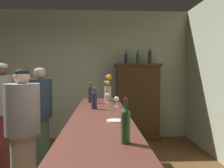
{
  "coord_description": "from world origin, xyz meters",
  "views": [
    {
      "loc": [
        0.7,
        -2.22,
        1.49
      ],
      "look_at": [
        0.85,
        0.66,
        1.33
      ],
      "focal_mm": 36.3,
      "sensor_mm": 36.0,
      "label": 1
    }
  ],
  "objects": [
    {
      "name": "display_bottle_center",
      "position": [
        1.76,
        2.63,
        1.82
      ],
      "size": [
        0.08,
        0.08,
        0.34
      ],
      "color": "#41271E",
      "rests_on": "display_cabinet"
    },
    {
      "name": "display_bottle_left",
      "position": [
        1.25,
        2.63,
        1.79
      ],
      "size": [
        0.07,
        0.07,
        0.29
      ],
      "color": "#20293F",
      "rests_on": "display_cabinet"
    },
    {
      "name": "patron_in_grey",
      "position": [
        -0.24,
        1.34,
        0.85
      ],
      "size": [
        0.36,
        0.36,
        1.55
      ],
      "rotation": [
        0.0,
        0.0,
        -1.01
      ],
      "color": "#456753",
      "rests_on": "ground"
    },
    {
      "name": "display_bottle_midleft",
      "position": [
        1.5,
        2.63,
        1.79
      ],
      "size": [
        0.07,
        0.07,
        0.3
      ],
      "color": "#254930",
      "rests_on": "display_cabinet"
    },
    {
      "name": "wine_glass_front",
      "position": [
        0.81,
        1.27,
        1.13
      ],
      "size": [
        0.07,
        0.07,
        0.15
      ],
      "color": "white",
      "rests_on": "bar_counter"
    },
    {
      "name": "patron_in_navy",
      "position": [
        -0.83,
        1.38,
        0.9
      ],
      "size": [
        0.33,
        0.33,
        1.62
      ],
      "rotation": [
        0.0,
        0.0,
        -0.37
      ],
      "color": "brown",
      "rests_on": "ground"
    },
    {
      "name": "wine_glass_mid",
      "position": [
        0.92,
        0.85,
        1.12
      ],
      "size": [
        0.07,
        0.07,
        0.14
      ],
      "color": "white",
      "rests_on": "bar_counter"
    },
    {
      "name": "bar_counter",
      "position": [
        0.7,
        0.33,
        0.51
      ],
      "size": [
        0.63,
        3.04,
        1.01
      ],
      "color": "brown",
      "rests_on": "ground"
    },
    {
      "name": "wine_bottle_rose",
      "position": [
        0.54,
        1.3,
        1.16
      ],
      "size": [
        0.07,
        0.07,
        0.32
      ],
      "color": "#1D2E34",
      "rests_on": "bar_counter"
    },
    {
      "name": "cheese_plate",
      "position": [
        0.84,
        -0.06,
        1.02
      ],
      "size": [
        0.16,
        0.16,
        0.01
      ],
      "primitive_type": "cylinder",
      "color": "white",
      "rests_on": "bar_counter"
    },
    {
      "name": "wine_bottle_pinot",
      "position": [
        0.62,
        0.68,
        1.14
      ],
      "size": [
        0.07,
        0.07,
        0.28
      ],
      "color": "#252638",
      "rests_on": "bar_counter"
    },
    {
      "name": "wall_back",
      "position": [
        0.0,
        2.9,
        1.42
      ],
      "size": [
        5.43,
        0.12,
        2.84
      ],
      "primitive_type": "cube",
      "color": "#B3B899",
      "rests_on": "ground"
    },
    {
      "name": "display_cabinet",
      "position": [
        1.5,
        2.63,
        0.87
      ],
      "size": [
        1.0,
        0.37,
        1.66
      ],
      "color": "#3F2913",
      "rests_on": "ground"
    },
    {
      "name": "flower_arrangement",
      "position": [
        0.82,
        1.5,
        1.2
      ],
      "size": [
        0.13,
        0.11,
        0.44
      ],
      "color": "tan",
      "rests_on": "bar_counter"
    },
    {
      "name": "wine_bottle_malbec",
      "position": [
        0.87,
        -0.74,
        1.14
      ],
      "size": [
        0.06,
        0.06,
        0.31
      ],
      "color": "#275126",
      "rests_on": "bar_counter"
    },
    {
      "name": "patron_by_cabinet",
      "position": [
        -0.21,
        0.44,
        0.82
      ],
      "size": [
        0.4,
        0.4,
        1.53
      ],
      "rotation": [
        0.0,
        0.0,
        -0.17
      ],
      "color": "#B0AC8E",
      "rests_on": "ground"
    }
  ]
}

